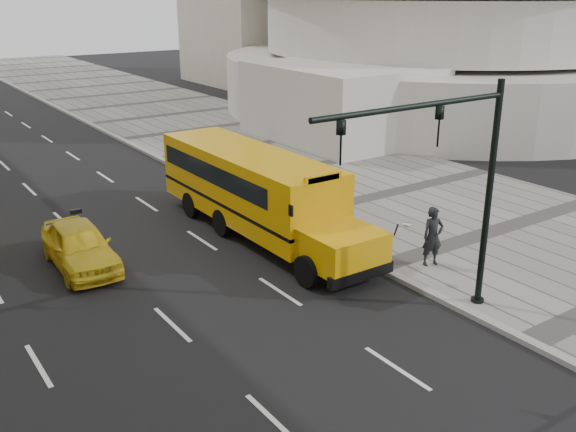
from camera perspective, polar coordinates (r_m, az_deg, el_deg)
ground at (r=22.33m, az=-13.38°, el=-3.48°), size 140.00×140.00×0.00m
sidewalk_museum at (r=28.51m, az=9.51°, el=2.02°), size 12.00×140.00×0.15m
curb_museum at (r=24.88m, az=-0.52°, el=-0.32°), size 0.30×140.00×0.15m
school_bus at (r=23.34m, az=-3.17°, el=2.66°), size 2.96×11.56×3.19m
taxi_near at (r=21.67m, az=-18.03°, el=-2.54°), size 1.91×4.41×1.48m
pedestrian at (r=20.86m, az=12.74°, el=-1.78°), size 0.81×0.65×1.94m
traffic_signal at (r=16.72m, az=14.67°, el=3.49°), size 6.18×0.36×6.40m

